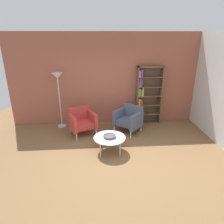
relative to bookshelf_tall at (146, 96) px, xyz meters
name	(u,v)px	position (x,y,z in m)	size (l,w,h in m)	color
ground_plane	(117,163)	(-1.17, -2.25, -0.93)	(8.32, 8.32, 0.00)	brown
brick_back_panel	(110,80)	(-1.17, 0.21, 0.52)	(6.40, 0.12, 2.90)	#9E5642
bookshelf_tall	(146,96)	(0.00, 0.00, 0.00)	(0.80, 0.30, 1.90)	brown
coffee_table_low	(110,138)	(-1.31, -1.74, -0.56)	(0.80, 0.80, 0.40)	silver
decorative_bowl	(110,136)	(-1.31, -1.74, -0.50)	(0.32, 0.32, 0.05)	#4C4C51
armchair_near_window	(129,118)	(-0.64, -0.59, -0.52)	(0.95, 0.95, 0.78)	#4C566B
armchair_by_bookshelf	(82,121)	(-2.07, -0.67, -0.52)	(0.91, 0.88, 0.78)	#B73833
floor_lamp_torchiere	(58,83)	(-2.77, -0.10, 0.51)	(0.32, 0.32, 1.74)	silver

